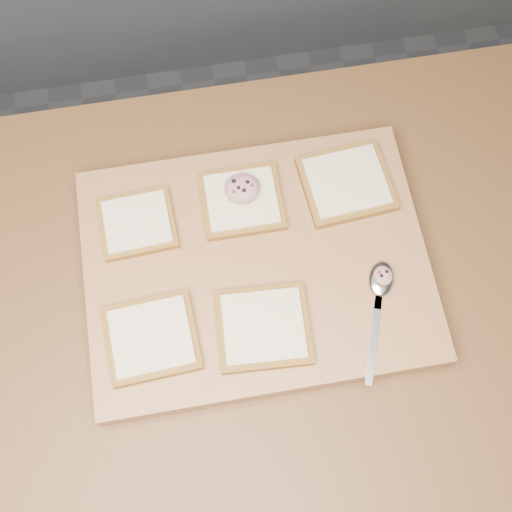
{
  "coord_description": "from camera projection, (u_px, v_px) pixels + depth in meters",
  "views": [
    {
      "loc": [
        0.03,
        -0.25,
        1.81
      ],
      "look_at": [
        0.08,
        0.06,
        0.96
      ],
      "focal_mm": 45.0,
      "sensor_mm": 36.0,
      "label": 1
    }
  ],
  "objects": [
    {
      "name": "spoon",
      "position": [
        380.0,
        287.0,
        0.91
      ],
      "size": [
        0.08,
        0.18,
        0.01
      ],
      "color": "silver",
      "rests_on": "cutting_board"
    },
    {
      "name": "bread_near_left",
      "position": [
        152.0,
        338.0,
        0.88
      ],
      "size": [
        0.13,
        0.12,
        0.02
      ],
      "color": "#9B6428",
      "rests_on": "cutting_board"
    },
    {
      "name": "cutting_board",
      "position": [
        256.0,
        267.0,
        0.95
      ],
      "size": [
        0.5,
        0.38,
        0.04
      ],
      "primitive_type": "cube",
      "color": "tan",
      "rests_on": "island_counter"
    },
    {
      "name": "bread_near_center",
      "position": [
        263.0,
        327.0,
        0.89
      ],
      "size": [
        0.13,
        0.12,
        0.02
      ],
      "color": "#9B6428",
      "rests_on": "cutting_board"
    },
    {
      "name": "ground",
      "position": [
        230.0,
        403.0,
        1.78
      ],
      "size": [
        4.0,
        4.0,
        0.0
      ],
      "primitive_type": "plane",
      "color": "#515459",
      "rests_on": "ground"
    },
    {
      "name": "spoon_salad",
      "position": [
        383.0,
        276.0,
        0.9
      ],
      "size": [
        0.03,
        0.03,
        0.02
      ],
      "color": "tan",
      "rests_on": "spoon"
    },
    {
      "name": "bread_far_center",
      "position": [
        242.0,
        201.0,
        0.96
      ],
      "size": [
        0.12,
        0.11,
        0.02
      ],
      "color": "#9B6428",
      "rests_on": "cutting_board"
    },
    {
      "name": "tuna_salad_dollop",
      "position": [
        242.0,
        188.0,
        0.94
      ],
      "size": [
        0.05,
        0.05,
        0.02
      ],
      "color": "tan",
      "rests_on": "bread_far_center"
    },
    {
      "name": "island_counter",
      "position": [
        222.0,
        374.0,
        1.36
      ],
      "size": [
        2.0,
        0.8,
        0.9
      ],
      "color": "slate",
      "rests_on": "ground"
    },
    {
      "name": "bread_far_right",
      "position": [
        346.0,
        183.0,
        0.97
      ],
      "size": [
        0.14,
        0.13,
        0.02
      ],
      "color": "#9B6428",
      "rests_on": "cutting_board"
    },
    {
      "name": "bread_far_left",
      "position": [
        137.0,
        223.0,
        0.94
      ],
      "size": [
        0.11,
        0.1,
        0.02
      ],
      "color": "#9B6428",
      "rests_on": "cutting_board"
    }
  ]
}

